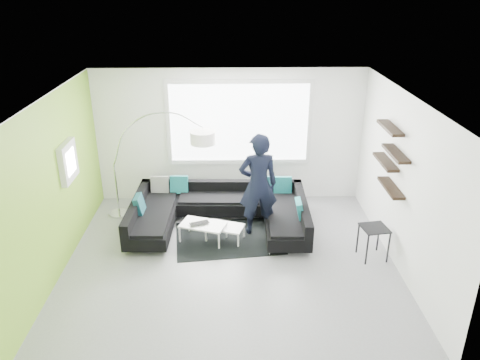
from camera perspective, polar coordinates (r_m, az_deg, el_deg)
name	(u,v)px	position (r m, az deg, el deg)	size (l,w,h in m)	color
ground	(231,261)	(8.04, -1.17, -9.87)	(5.50, 5.50, 0.00)	gray
room_shell	(232,157)	(7.39, -0.99, 2.82)	(5.54, 5.04, 2.82)	white
sectional_sofa	(219,214)	(8.84, -2.52, -4.21)	(3.33, 2.12, 0.71)	black
rug	(229,238)	(8.68, -1.37, -7.07)	(1.91, 1.39, 0.01)	black
coffee_table	(214,232)	(8.56, -3.17, -6.32)	(1.03, 0.60, 0.34)	silver
arc_lamp	(114,165)	(9.37, -15.12, 1.81)	(2.04, 0.83, 2.17)	silver
side_table	(373,242)	(8.30, 15.89, -7.34)	(0.42, 0.42, 0.58)	black
person	(258,185)	(8.46, 2.23, -0.59)	(0.76, 0.55, 1.94)	black
laptop	(200,225)	(8.43, -4.86, -5.45)	(0.41, 0.34, 0.03)	black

